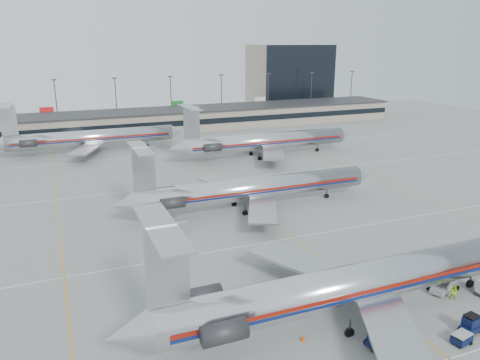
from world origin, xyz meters
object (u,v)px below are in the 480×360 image
jet_second_row (251,189)px  tug_center (472,325)px  belt_loader (444,285)px  jet_foreground (355,284)px

jet_second_row → tug_center: 39.47m
jet_second_row → belt_loader: size_ratio=9.35×
jet_second_row → tug_center: size_ratio=17.67×
jet_second_row → belt_loader: 33.38m
jet_foreground → belt_loader: jet_foreground is taller
jet_second_row → tug_center: bearing=-82.0°
jet_second_row → jet_foreground: bearing=-95.6°
jet_foreground → tug_center: (8.68, -6.46, -2.81)m
jet_second_row → belt_loader: jet_second_row is taller
jet_foreground → tug_center: 11.18m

